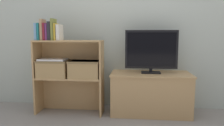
{
  "coord_description": "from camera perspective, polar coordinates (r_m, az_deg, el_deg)",
  "views": [
    {
      "loc": [
        0.25,
        -2.34,
        0.93
      ],
      "look_at": [
        0.0,
        0.13,
        0.61
      ],
      "focal_mm": 35.0,
      "sensor_mm": 36.0,
      "label": 1
    }
  ],
  "objects": [
    {
      "name": "bookshelf_lower_tier",
      "position": [
        2.72,
        -10.65,
        -6.77
      ],
      "size": [
        0.79,
        0.27,
        0.44
      ],
      "color": "tan",
      "rests_on": "ground_plane"
    },
    {
      "name": "tv_stand",
      "position": [
        2.66,
        9.96,
        -7.74
      ],
      "size": [
        0.93,
        0.46,
        0.49
      ],
      "color": "tan",
      "rests_on": "ground_plane"
    },
    {
      "name": "tv",
      "position": [
        2.57,
        10.21,
        3.22
      ],
      "size": [
        0.6,
        0.14,
        0.5
      ],
      "color": "black",
      "rests_on": "tv_stand"
    },
    {
      "name": "laptop",
      "position": [
        2.65,
        -15.16,
        0.89
      ],
      "size": [
        0.31,
        0.22,
        0.02
      ],
      "color": "white",
      "rests_on": "storage_basket_left"
    },
    {
      "name": "storage_basket_right",
      "position": [
        2.55,
        -7.16,
        -1.39
      ],
      "size": [
        0.35,
        0.23,
        0.2
      ],
      "color": "tan",
      "rests_on": "bookshelf_lower_tier"
    },
    {
      "name": "book_olive",
      "position": [
        2.61,
        -14.99,
        8.44
      ],
      "size": [
        0.03,
        0.14,
        0.24
      ],
      "color": "olive",
      "rests_on": "bookshelf_upper_tier"
    },
    {
      "name": "storage_basket_left",
      "position": [
        2.66,
        -15.09,
        -1.23
      ],
      "size": [
        0.35,
        0.23,
        0.2
      ],
      "color": "tan",
      "rests_on": "bookshelf_lower_tier"
    },
    {
      "name": "bookshelf_upper_tier",
      "position": [
        2.65,
        -10.87,
        2.38
      ],
      "size": [
        0.79,
        0.27,
        0.43
      ],
      "color": "tan",
      "rests_on": "bookshelf_lower_tier"
    },
    {
      "name": "book_ivory",
      "position": [
        2.59,
        -13.52,
        7.77
      ],
      "size": [
        0.04,
        0.15,
        0.18
      ],
      "color": "silver",
      "rests_on": "bookshelf_upper_tier"
    },
    {
      "name": "book_mustard",
      "position": [
        2.6,
        -14.31,
        7.88
      ],
      "size": [
        0.02,
        0.15,
        0.19
      ],
      "color": "gold",
      "rests_on": "bookshelf_upper_tier"
    },
    {
      "name": "book_skyblue",
      "position": [
        2.68,
        -18.84,
        7.74
      ],
      "size": [
        0.03,
        0.15,
        0.19
      ],
      "color": "#709ECC",
      "rests_on": "bookshelf_upper_tier"
    },
    {
      "name": "book_tan",
      "position": [
        2.66,
        -17.63,
        8.28
      ],
      "size": [
        0.03,
        0.12,
        0.24
      ],
      "color": "tan",
      "rests_on": "bookshelf_upper_tier"
    },
    {
      "name": "book_teal",
      "position": [
        2.67,
        -18.26,
        7.77
      ],
      "size": [
        0.02,
        0.15,
        0.2
      ],
      "color": "#1E7075",
      "rests_on": "bookshelf_upper_tier"
    },
    {
      "name": "book_charcoal",
      "position": [
        2.62,
        -15.74,
        8.04
      ],
      "size": [
        0.03,
        0.14,
        0.21
      ],
      "color": "#232328",
      "rests_on": "bookshelf_upper_tier"
    },
    {
      "name": "wall_back",
      "position": [
        2.84,
        0.72,
        12.79
      ],
      "size": [
        10.0,
        0.05,
        2.4
      ],
      "color": "#B2BCB2",
      "rests_on": "ground_plane"
    },
    {
      "name": "ground_plane",
      "position": [
        2.53,
        -0.32,
        -14.21
      ],
      "size": [
        16.0,
        16.0,
        0.0
      ],
      "primitive_type": "plane",
      "color": "gray"
    },
    {
      "name": "book_plum",
      "position": [
        2.64,
        -16.39,
        7.77
      ],
      "size": [
        0.02,
        0.14,
        0.19
      ],
      "color": "#6B2D66",
      "rests_on": "bookshelf_upper_tier"
    },
    {
      "name": "book_maroon",
      "position": [
        2.65,
        -16.97,
        7.85
      ],
      "size": [
        0.02,
        0.13,
        0.2
      ],
      "color": "maroon",
      "rests_on": "bookshelf_upper_tier"
    }
  ]
}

